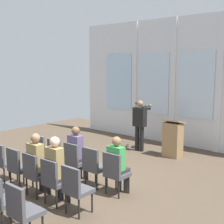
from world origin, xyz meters
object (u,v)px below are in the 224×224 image
speaker (140,122)px  audience_r0_c2 (77,151)px  chair_r0_c3 (94,165)px  chair_r2_c4 (22,209)px  audience_r0_c4 (118,162)px  chair_r2_c3 (1,198)px  chair_r0_c4 (115,171)px  mic_stand (136,138)px  chair_r1_c0 (3,160)px  chair_r1_c1 (18,166)px  audience_r1_c3 (57,167)px  chair_r0_c0 (42,150)px  chair_r1_c4 (76,187)px  audience_r1_c2 (38,161)px  chair_r0_c1 (58,154)px  chair_r0_c2 (75,159)px  chair_r1_c3 (54,179)px  lectern (173,139)px  chair_r1_c2 (35,172)px

speaker → audience_r0_c2: 3.15m
chair_r0_c3 → chair_r2_c4: 2.36m
audience_r0_c4 → chair_r2_c3: 2.45m
chair_r0_c4 → chair_r2_c4: same height
mic_stand → chair_r1_c0: bearing=-96.9°
chair_r1_c1 → audience_r0_c4: bearing=32.9°
audience_r1_c3 → chair_r0_c0: bearing=150.7°
speaker → chair_r2_c3: bearing=-79.6°
chair_r2_c3 → chair_r2_c4: bearing=0.0°
speaker → chair_r2_c4: 5.72m
chair_r1_c0 → chair_r1_c4: same height
audience_r1_c2 → chair_r2_c4: audience_r1_c2 is taller
audience_r1_c2 → speaker: bearing=95.0°
mic_stand → chair_r0_c4: size_ratio=1.65×
chair_r0_c1 → audience_r1_c2: bearing=-59.3°
audience_r1_c3 → chair_r0_c2: bearing=120.7°
mic_stand → chair_r1_c3: bearing=-73.7°
mic_stand → chair_r0_c3: (1.33, -3.43, 0.20)m
chair_r0_c3 → audience_r1_c2: bearing=-120.7°
lectern → chair_r0_c1: 3.58m
audience_r0_c4 → chair_r1_c3: (-0.63, -1.22, -0.18)m
speaker → chair_r1_c1: 4.36m
audience_r0_c2 → chair_r0_c4: 1.28m
chair_r1_c0 → chair_r2_c4: bearing=-24.3°
chair_r1_c3 → chair_r2_c4: (0.63, -1.14, 0.00)m
audience_r0_c4 → chair_r1_c1: audience_r0_c4 is taller
audience_r0_c4 → audience_r1_c3: 1.30m
chair_r2_c4 → chair_r1_c3: bearing=118.9°
audience_r0_c2 → chair_r1_c3: 1.39m
chair_r0_c4 → chair_r0_c3: bearing=180.0°
speaker → chair_r0_c3: size_ratio=1.76×
chair_r0_c3 → chair_r1_c4: same height
audience_r0_c4 → chair_r1_c1: (-1.89, -1.22, -0.18)m
chair_r0_c0 → chair_r0_c2: (1.26, 0.00, 0.00)m
audience_r1_c3 → audience_r1_c2: bearing=179.9°
audience_r1_c2 → chair_r1_c2: bearing=-90.0°
lectern → chair_r0_c2: 3.39m
speaker → lectern: 1.23m
chair_r0_c4 → chair_r1_c1: (-1.89, -1.14, 0.00)m
speaker → audience_r1_c3: size_ratio=1.20×
chair_r0_c0 → chair_r2_c3: size_ratio=1.00×
chair_r1_c2 → chair_r1_c4: bearing=0.0°
chair_r2_c3 → lectern: bearing=88.4°
speaker → chair_r0_c1: 3.23m
mic_stand → audience_r1_c3: bearing=-73.5°
speaker → audience_r1_c3: 4.38m
mic_stand → chair_r2_c4: 6.04m
chair_r0_c0 → chair_r0_c4: same height
chair_r0_c0 → chair_r0_c4: (2.51, 0.00, 0.00)m
audience_r0_c2 → chair_r2_c3: (0.63, -2.35, -0.20)m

